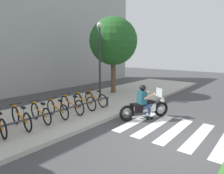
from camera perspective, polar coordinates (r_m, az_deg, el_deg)
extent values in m
plane|color=#424244|center=(6.79, 13.87, -14.44)|extent=(48.00, 48.00, 0.00)
cube|color=#B7B2A8|center=(9.54, -12.74, -6.71)|extent=(24.00, 4.40, 0.15)
cube|color=white|center=(7.48, 23.10, -12.60)|extent=(2.80, 0.40, 0.01)
cube|color=white|center=(7.70, 17.25, -11.58)|extent=(2.80, 0.40, 0.01)
cube|color=white|center=(7.99, 11.82, -10.52)|extent=(2.80, 0.40, 0.01)
cube|color=white|center=(8.35, 6.86, -9.46)|extent=(2.80, 0.40, 0.01)
torus|color=black|center=(9.04, 13.63, -6.02)|extent=(0.63, 0.43, 0.66)
cylinder|color=silver|center=(9.04, 13.63, -6.02)|extent=(0.15, 0.15, 0.12)
torus|color=black|center=(8.23, 4.21, -7.34)|extent=(0.63, 0.43, 0.66)
cylinder|color=silver|center=(8.23, 4.21, -7.34)|extent=(0.15, 0.15, 0.12)
cube|color=silver|center=(8.57, 9.18, -5.77)|extent=(0.92, 0.69, 0.28)
ellipsoid|color=black|center=(8.62, 10.50, -4.19)|extent=(0.59, 0.50, 0.22)
cube|color=black|center=(8.42, 7.88, -4.96)|extent=(0.63, 0.52, 0.10)
cube|color=black|center=(8.55, 6.09, -5.45)|extent=(0.34, 0.26, 0.28)
cube|color=black|center=(8.18, 7.52, -6.20)|extent=(0.34, 0.26, 0.28)
cylinder|color=silver|center=(8.81, 12.92, -2.53)|extent=(0.34, 0.55, 0.03)
sphere|color=white|center=(8.97, 13.99, -3.66)|extent=(0.18, 0.18, 0.18)
cube|color=silver|center=(8.79, 13.14, -1.36)|extent=(0.23, 0.37, 0.32)
cylinder|color=silver|center=(8.36, 8.15, -8.07)|extent=(0.74, 0.47, 0.08)
cube|color=#1E4C59|center=(8.38, 8.38, -2.93)|extent=(0.42, 0.48, 0.52)
sphere|color=black|center=(8.32, 8.63, -0.22)|extent=(0.26, 0.26, 0.26)
cylinder|color=tan|center=(8.66, 8.99, -1.99)|extent=(0.50, 0.34, 0.26)
cylinder|color=tan|center=(8.30, 10.53, -2.57)|extent=(0.50, 0.34, 0.26)
cylinder|color=navy|center=(8.67, 8.65, -4.94)|extent=(0.45, 0.34, 0.24)
cylinder|color=navy|center=(8.82, 9.28, -6.86)|extent=(0.11, 0.11, 0.48)
cube|color=black|center=(8.90, 9.46, -8.05)|extent=(0.26, 0.21, 0.08)
cylinder|color=navy|center=(8.41, 9.75, -5.45)|extent=(0.45, 0.34, 0.24)
cylinder|color=navy|center=(8.56, 10.38, -7.42)|extent=(0.11, 0.11, 0.48)
cube|color=black|center=(8.64, 10.57, -8.64)|extent=(0.26, 0.21, 0.08)
torus|color=black|center=(7.02, -28.22, -10.32)|extent=(0.13, 0.65, 0.65)
cylinder|color=orange|center=(7.17, -28.94, -8.02)|extent=(0.04, 0.04, 0.40)
torus|color=black|center=(8.22, -25.47, -7.15)|extent=(0.13, 0.67, 0.67)
torus|color=black|center=(7.27, -22.63, -9.12)|extent=(0.13, 0.67, 0.67)
cylinder|color=orange|center=(7.73, -24.18, -7.60)|extent=(0.17, 0.94, 0.26)
cylinder|color=orange|center=(7.44, -23.54, -6.84)|extent=(0.04, 0.04, 0.41)
cube|color=black|center=(7.39, -23.65, -5.33)|extent=(0.12, 0.21, 0.06)
cylinder|color=black|center=(8.01, -25.45, -4.30)|extent=(0.48, 0.09, 0.03)
cube|color=orange|center=(8.13, -25.66, -4.72)|extent=(0.11, 0.29, 0.04)
torus|color=black|center=(8.52, -20.82, -6.31)|extent=(0.13, 0.65, 0.64)
torus|color=black|center=(7.68, -17.81, -7.91)|extent=(0.13, 0.65, 0.64)
cylinder|color=orange|center=(8.08, -19.42, -6.62)|extent=(0.16, 0.87, 0.24)
cylinder|color=orange|center=(7.82, -18.72, -5.87)|extent=(0.04, 0.04, 0.39)
cube|color=black|center=(7.77, -18.80, -4.47)|extent=(0.12, 0.21, 0.06)
cylinder|color=black|center=(8.33, -20.72, -3.63)|extent=(0.48, 0.09, 0.03)
cube|color=orange|center=(8.44, -20.96, -4.03)|extent=(0.11, 0.29, 0.04)
torus|color=black|center=(8.94, -16.75, -5.42)|extent=(0.12, 0.62, 0.62)
torus|color=black|center=(8.07, -13.24, -6.91)|extent=(0.12, 0.62, 0.62)
cylinder|color=orange|center=(8.48, -15.11, -5.72)|extent=(0.17, 0.92, 0.25)
cylinder|color=orange|center=(8.23, -14.26, -5.03)|extent=(0.04, 0.04, 0.38)
cube|color=black|center=(8.18, -14.31, -3.75)|extent=(0.12, 0.21, 0.06)
cylinder|color=black|center=(8.75, -16.56, -2.96)|extent=(0.48, 0.09, 0.03)
cube|color=orange|center=(8.86, -16.86, -3.32)|extent=(0.11, 0.29, 0.04)
torus|color=black|center=(9.39, -13.08, -4.40)|extent=(0.13, 0.66, 0.65)
torus|color=black|center=(8.51, -9.15, -5.77)|extent=(0.13, 0.66, 0.65)
cylinder|color=orange|center=(8.93, -11.23, -4.64)|extent=(0.17, 0.98, 0.26)
cylinder|color=orange|center=(8.66, -10.26, -3.91)|extent=(0.04, 0.04, 0.40)
cube|color=black|center=(8.62, -10.30, -2.62)|extent=(0.12, 0.21, 0.06)
cylinder|color=black|center=(9.20, -12.83, -1.90)|extent=(0.48, 0.09, 0.03)
cube|color=orange|center=(9.31, -13.17, -2.29)|extent=(0.11, 0.29, 0.04)
torus|color=black|center=(9.82, -9.49, -3.62)|extent=(0.13, 0.66, 0.66)
torus|color=black|center=(9.05, -5.82, -4.71)|extent=(0.13, 0.66, 0.66)
cylinder|color=orange|center=(9.41, -7.74, -3.75)|extent=(0.16, 0.89, 0.24)
cylinder|color=orange|center=(9.18, -6.82, -2.99)|extent=(0.04, 0.04, 0.41)
cube|color=black|center=(9.14, -6.85, -1.75)|extent=(0.12, 0.21, 0.06)
cylinder|color=black|center=(9.65, -9.22, -1.19)|extent=(0.48, 0.09, 0.03)
cube|color=orange|center=(9.74, -9.55, -1.58)|extent=(0.11, 0.29, 0.04)
torus|color=black|center=(10.33, -6.41, -2.94)|extent=(0.13, 0.64, 0.64)
torus|color=black|center=(9.58, -2.65, -3.91)|extent=(0.13, 0.64, 0.64)
cylinder|color=orange|center=(9.93, -4.61, -3.04)|extent=(0.16, 0.90, 0.25)
cylinder|color=orange|center=(9.71, -3.66, -2.35)|extent=(0.04, 0.04, 0.39)
cube|color=black|center=(9.67, -3.67, -1.22)|extent=(0.12, 0.21, 0.06)
cylinder|color=black|center=(10.17, -6.10, -0.70)|extent=(0.48, 0.09, 0.03)
cube|color=orange|center=(10.26, -6.45, -1.06)|extent=(0.11, 0.29, 0.04)
cylinder|color=#333338|center=(8.04, -12.78, -5.96)|extent=(5.11, 0.07, 0.07)
cylinder|color=#333338|center=(9.80, -1.24, -4.19)|extent=(0.06, 0.06, 0.45)
cylinder|color=#2D2D33|center=(11.37, -3.44, 6.19)|extent=(0.12, 0.12, 4.05)
sphere|color=white|center=(11.43, -3.56, 16.99)|extent=(0.28, 0.28, 0.28)
cylinder|color=brown|center=(13.02, 0.36, 2.95)|extent=(0.31, 0.31, 2.36)
sphere|color=#235B23|center=(12.94, 0.37, 12.77)|extent=(2.98, 2.98, 2.98)
cube|color=#A5A5A5|center=(14.15, -28.61, 14.75)|extent=(24.00, 1.20, 8.48)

